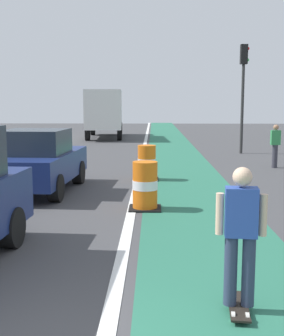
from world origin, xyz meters
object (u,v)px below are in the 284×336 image
at_px(traffic_barrel_front, 145,186).
at_px(traffic_barrel_mid, 147,163).
at_px(traffic_light_corner, 243,79).
at_px(pedestrian_crossing, 275,145).
at_px(parked_sedan_second, 37,161).
at_px(skateboarder_on_lane, 241,235).
at_px(delivery_truck_down_block, 105,111).

bearing_deg(traffic_barrel_front, traffic_barrel_mid, 90.25).
xyz_separation_m(traffic_barrel_front, traffic_light_corner, (4.41, 11.67, 2.97)).
relative_size(traffic_barrel_front, pedestrian_crossing, 0.68).
distance_m(parked_sedan_second, pedestrian_crossing, 9.02).
xyz_separation_m(traffic_barrel_mid, traffic_light_corner, (4.43, 7.67, 2.97)).
bearing_deg(traffic_barrel_front, parked_sedan_second, 145.95).
bearing_deg(skateboarder_on_lane, traffic_barrel_front, 103.04).
bearing_deg(skateboarder_on_lane, traffic_light_corner, 79.06).
xyz_separation_m(traffic_barrel_mid, pedestrian_crossing, (4.73, 2.77, 0.33)).
xyz_separation_m(parked_sedan_second, delivery_truck_down_block, (-0.22, 19.30, 1.01)).
relative_size(skateboarder_on_lane, traffic_barrel_front, 1.55).
height_order(skateboarder_on_lane, traffic_light_corner, traffic_light_corner).
distance_m(traffic_barrel_mid, traffic_light_corner, 9.34).
bearing_deg(parked_sedan_second, pedestrian_crossing, 31.97).
relative_size(traffic_barrel_mid, delivery_truck_down_block, 0.14).
height_order(skateboarder_on_lane, parked_sedan_second, parked_sedan_second).
bearing_deg(skateboarder_on_lane, parked_sedan_second, 120.27).
relative_size(parked_sedan_second, traffic_barrel_mid, 3.85).
distance_m(traffic_light_corner, pedestrian_crossing, 5.57).
height_order(delivery_truck_down_block, pedestrian_crossing, delivery_truck_down_block).
bearing_deg(traffic_light_corner, traffic_barrel_front, -110.69).
bearing_deg(traffic_light_corner, traffic_barrel_mid, -119.98).
distance_m(traffic_barrel_front, traffic_barrel_mid, 4.00).
bearing_deg(delivery_truck_down_block, parked_sedan_second, -89.35).
distance_m(traffic_barrel_front, traffic_light_corner, 12.82).
xyz_separation_m(traffic_barrel_mid, delivery_truck_down_block, (-3.15, 17.30, 1.31)).
distance_m(traffic_barrel_mid, delivery_truck_down_block, 17.63).
bearing_deg(pedestrian_crossing, traffic_barrel_front, -124.82).
xyz_separation_m(skateboarder_on_lane, delivery_truck_down_block, (-4.34, 26.36, 0.94)).
height_order(parked_sedan_second, pedestrian_crossing, parked_sedan_second).
xyz_separation_m(parked_sedan_second, pedestrian_crossing, (7.66, 4.78, 0.03)).
bearing_deg(parked_sedan_second, traffic_barrel_mid, 34.41).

